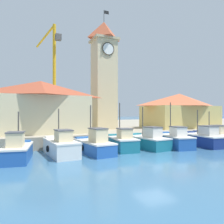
# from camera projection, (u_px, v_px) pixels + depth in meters

# --- Properties ---
(ground_plane) EXTENTS (300.00, 300.00, 0.00)m
(ground_plane) POSITION_uv_depth(u_px,v_px,m) (154.00, 162.00, 15.31)
(ground_plane) COLOR #386689
(quay_wharf) EXTENTS (120.00, 40.00, 1.22)m
(quay_wharf) POSITION_uv_depth(u_px,v_px,m) (68.00, 128.00, 40.65)
(quay_wharf) COLOR #9E937F
(quay_wharf) RESTS_ON ground
(fishing_boat_left_outer) EXTENTS (2.42, 4.37, 3.52)m
(fishing_boat_left_outer) POSITION_uv_depth(u_px,v_px,m) (17.00, 151.00, 15.57)
(fishing_boat_left_outer) COLOR #2356A8
(fishing_boat_left_outer) RESTS_ON ground
(fishing_boat_left_inner) EXTENTS (2.27, 5.06, 3.77)m
(fishing_boat_left_inner) POSITION_uv_depth(u_px,v_px,m) (61.00, 146.00, 17.52)
(fishing_boat_left_inner) COLOR silver
(fishing_boat_left_inner) RESTS_ON ground
(fishing_boat_mid_left) EXTENTS (2.39, 5.15, 4.08)m
(fishing_boat_mid_left) POSITION_uv_depth(u_px,v_px,m) (94.00, 145.00, 18.40)
(fishing_boat_mid_left) COLOR #2356A8
(fishing_boat_mid_left) RESTS_ON ground
(fishing_boat_center) EXTENTS (2.21, 4.34, 4.35)m
(fishing_boat_center) POSITION_uv_depth(u_px,v_px,m) (122.00, 142.00, 20.02)
(fishing_boat_center) COLOR #196B7F
(fishing_boat_center) RESTS_ON ground
(fishing_boat_mid_right) EXTENTS (2.63, 5.09, 4.00)m
(fishing_boat_mid_right) POSITION_uv_depth(u_px,v_px,m) (147.00, 141.00, 21.05)
(fishing_boat_mid_right) COLOR #196B7F
(fishing_boat_mid_right) RESTS_ON ground
(fishing_boat_right_inner) EXTENTS (2.67, 5.23, 4.47)m
(fishing_boat_right_inner) POSITION_uv_depth(u_px,v_px,m) (174.00, 140.00, 21.70)
(fishing_boat_right_inner) COLOR #2356A8
(fishing_boat_right_inner) RESTS_ON ground
(fishing_boat_right_outer) EXTENTS (2.45, 5.40, 3.72)m
(fishing_boat_right_outer) POSITION_uv_depth(u_px,v_px,m) (202.00, 139.00, 22.56)
(fishing_boat_right_outer) COLOR navy
(fishing_boat_right_outer) RESTS_ON ground
(fishing_boat_far_right) EXTENTS (2.15, 4.86, 3.56)m
(fishing_boat_far_right) POSITION_uv_depth(u_px,v_px,m) (214.00, 137.00, 24.09)
(fishing_boat_far_right) COLOR navy
(fishing_boat_far_right) RESTS_ON ground
(clock_tower) EXTENTS (3.35, 3.35, 16.16)m
(clock_tower) POSITION_uv_depth(u_px,v_px,m) (104.00, 72.00, 29.61)
(clock_tower) COLOR beige
(clock_tower) RESTS_ON quay_wharf
(warehouse_left) EXTENTS (10.30, 6.30, 5.69)m
(warehouse_left) POSITION_uv_depth(u_px,v_px,m) (41.00, 106.00, 23.93)
(warehouse_left) COLOR beige
(warehouse_left) RESTS_ON quay_wharf
(warehouse_right) EXTENTS (10.53, 6.70, 5.03)m
(warehouse_right) POSITION_uv_depth(u_px,v_px,m) (180.00, 110.00, 32.45)
(warehouse_right) COLOR tan
(warehouse_right) RESTS_ON quay_wharf
(port_crane_near) EXTENTS (3.55, 8.21, 17.75)m
(port_crane_near) POSITION_uv_depth(u_px,v_px,m) (54.00, 86.00, 38.39)
(port_crane_near) COLOR #976E11
(port_crane_near) RESTS_ON quay_wharf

